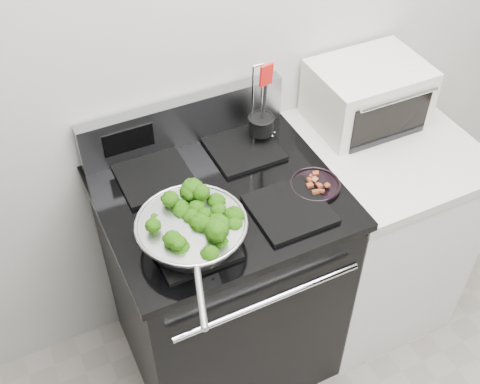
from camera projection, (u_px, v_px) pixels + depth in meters
back_wall at (256, 19)px, 2.04m from camera, size 4.00×0.02×2.70m
gas_range at (222, 278)px, 2.33m from camera, size 0.79×0.69×1.13m
counter at (369, 227)px, 2.56m from camera, size 0.62×0.68×0.92m
skillet at (192, 230)px, 1.81m from camera, size 0.34×0.53×0.07m
broccoli_pile at (191, 225)px, 1.80m from camera, size 0.27×0.27×0.09m
bacon_plate at (315, 183)px, 2.01m from camera, size 0.17×0.17×0.04m
utensil_holder at (261, 128)px, 2.16m from camera, size 0.11×0.11×0.33m
toaster_oven at (367, 94)px, 2.26m from camera, size 0.41×0.32×0.24m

